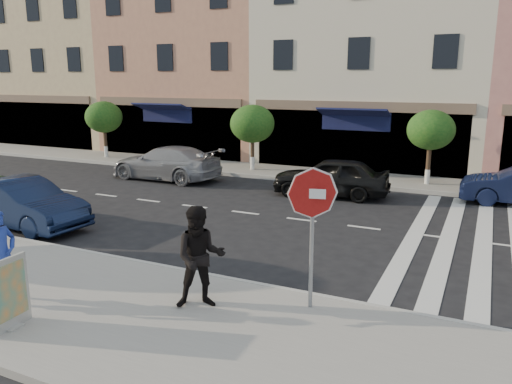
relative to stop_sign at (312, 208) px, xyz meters
name	(u,v)px	position (x,y,z in m)	size (l,w,h in m)	color
ground	(246,260)	(-2.40, 2.08, -2.10)	(120.00, 120.00, 0.00)	black
sidewalk_near	(154,323)	(-2.40, -1.67, -2.02)	(60.00, 4.50, 0.15)	gray
sidewalk_far	(356,179)	(-2.40, 13.08, -2.02)	(60.00, 3.00, 0.15)	gray
building_west_far	(73,55)	(-24.40, 19.08, 3.90)	(12.00, 9.00, 12.00)	#D1B686
building_west_mid	(208,35)	(-13.40, 19.08, 4.90)	(10.00, 9.00, 14.00)	tan
building_centre	(380,57)	(-2.90, 19.08, 3.40)	(11.00, 9.00, 11.00)	beige
street_tree_wa	(104,117)	(-16.40, 12.88, 0.23)	(2.00, 2.00, 3.05)	#473323
street_tree_wb	(252,124)	(-7.40, 12.88, 0.21)	(2.10, 2.10, 3.06)	#473323
street_tree_c	(431,130)	(0.60, 12.88, 0.26)	(1.90, 1.90, 3.04)	#473323
stop_sign	(312,208)	(0.00, 0.00, 0.00)	(0.93, 0.25, 2.70)	gray
photographer	(2,256)	(-5.47, -2.26, -1.03)	(0.67, 0.44, 1.84)	#213797
walker	(200,257)	(-1.89, -0.84, -0.97)	(0.95, 0.74, 1.96)	black
poster_board	(9,295)	(-4.42, -2.99, -1.33)	(0.31, 0.83, 1.27)	beige
car_near_left	(1,196)	(-11.35, 2.31, -1.41)	(1.63, 4.04, 1.38)	black
car_near_mid	(22,203)	(-9.74, 1.77, -1.37)	(1.55, 4.45, 1.47)	black
car_far_left	(166,163)	(-10.12, 9.68, -1.36)	(2.08, 5.12, 1.49)	gray
car_far_mid	(331,177)	(-2.54, 9.68, -1.35)	(1.76, 4.38, 1.49)	black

